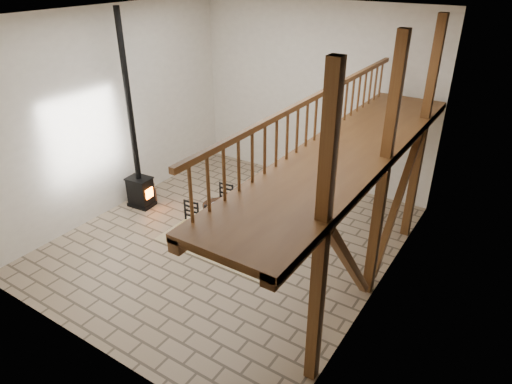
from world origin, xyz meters
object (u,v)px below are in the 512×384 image
Objects in this scene: dining_table at (234,223)px; log_stack at (147,190)px; wood_stove at (137,167)px; log_basket at (146,196)px.

dining_table is 4.32× the size of log_stack.
wood_stove reaches higher than log_basket.
wood_stove is 8.76× the size of log_basket.
wood_stove is 10.14× the size of log_stack.
log_basket reaches higher than log_stack.
log_stack is (-3.25, 0.38, -0.21)m from dining_table.
log_basket is at bearing -49.24° from log_stack.
log_stack is at bearing 130.76° from log_basket.
log_stack is at bearing 166.37° from dining_table.
log_basket is (-0.02, 0.18, -0.93)m from wood_stove.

